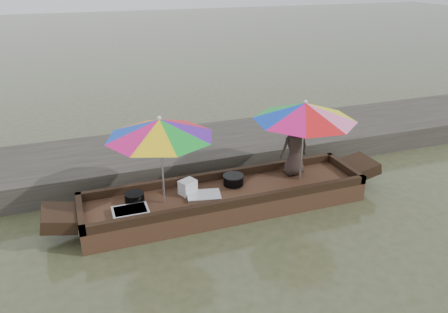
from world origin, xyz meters
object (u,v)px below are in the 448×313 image
object	(u,v)px
boat_hull	(226,200)
tray_crayfish	(130,212)
cooking_pot	(135,198)
vendor	(295,148)
charcoal_grill	(233,180)
tray_scallop	(204,196)
umbrella_stern	(303,141)
supply_bag	(188,187)
umbrella_bow	(162,161)

from	to	relation	value
boat_hull	tray_crayfish	size ratio (longest dim) A/B	8.80
cooking_pot	vendor	distance (m)	3.11
charcoal_grill	vendor	xyz separation A→B (m)	(1.25, 0.02, 0.47)
tray_scallop	umbrella_stern	distance (m)	2.07
tray_scallop	vendor	xyz separation A→B (m)	(1.91, 0.30, 0.53)
boat_hull	supply_bag	xyz separation A→B (m)	(-0.66, 0.17, 0.30)
vendor	umbrella_bow	distance (m)	2.62
cooking_pot	tray_crayfish	bearing A→B (deg)	-109.74
tray_crayfish	umbrella_bow	bearing A→B (deg)	17.72
cooking_pot	vendor	world-z (taller)	vendor
charcoal_grill	supply_bag	xyz separation A→B (m)	(-0.89, -0.05, 0.04)
charcoal_grill	umbrella_stern	xyz separation A→B (m)	(1.27, -0.22, 0.69)
vendor	umbrella_bow	size ratio (longest dim) A/B	0.63
umbrella_bow	vendor	bearing A→B (deg)	5.21
cooking_pot	umbrella_stern	xyz separation A→B (m)	(3.10, -0.17, 0.69)
tray_crayfish	boat_hull	bearing A→B (deg)	6.39
boat_hull	tray_scallop	distance (m)	0.48
cooking_pot	vendor	xyz separation A→B (m)	(3.08, 0.06, 0.47)
vendor	umbrella_stern	xyz separation A→B (m)	(0.02, -0.24, 0.22)
boat_hull	cooking_pot	size ratio (longest dim) A/B	15.39
charcoal_grill	vendor	world-z (taller)	vendor
tray_scallop	supply_bag	size ratio (longest dim) A/B	2.07
tray_crayfish	umbrella_stern	bearing A→B (deg)	3.43
umbrella_bow	umbrella_stern	xyz separation A→B (m)	(2.62, 0.00, 0.00)
umbrella_bow	cooking_pot	bearing A→B (deg)	159.90
tray_crayfish	umbrella_stern	distance (m)	3.32
boat_hull	supply_bag	distance (m)	0.75
boat_hull	cooking_pot	bearing A→B (deg)	173.80
cooking_pot	charcoal_grill	xyz separation A→B (m)	(1.83, 0.05, -0.00)
charcoal_grill	umbrella_stern	size ratio (longest dim) A/B	0.20
tray_scallop	vendor	distance (m)	2.01
cooking_pot	umbrella_stern	distance (m)	3.18
supply_bag	umbrella_stern	xyz separation A→B (m)	(2.16, -0.17, 0.65)
tray_scallop	umbrella_bow	world-z (taller)	umbrella_bow
charcoal_grill	cooking_pot	bearing A→B (deg)	-178.55
umbrella_bow	boat_hull	bearing A→B (deg)	0.00
cooking_pot	tray_scallop	xyz separation A→B (m)	(1.16, -0.24, -0.06)
vendor	umbrella_bow	world-z (taller)	umbrella_bow
supply_bag	umbrella_bow	size ratio (longest dim) A/B	0.16
cooking_pot	vendor	size ratio (longest dim) A/B	0.30
charcoal_grill	tray_scallop	bearing A→B (deg)	-156.98
cooking_pot	umbrella_stern	bearing A→B (deg)	-3.21
charcoal_grill	boat_hull	bearing A→B (deg)	-136.10
charcoal_grill	supply_bag	bearing A→B (deg)	-176.62
cooking_pot	charcoal_grill	size ratio (longest dim) A/B	0.90
tray_scallop	supply_bag	xyz separation A→B (m)	(-0.22, 0.23, 0.10)
umbrella_stern	tray_scallop	bearing A→B (deg)	-178.17
boat_hull	vendor	xyz separation A→B (m)	(1.48, 0.24, 0.73)
boat_hull	supply_bag	bearing A→B (deg)	165.76
boat_hull	charcoal_grill	distance (m)	0.41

